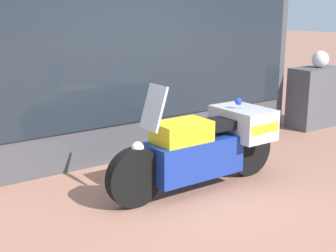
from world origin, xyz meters
TOP-DOWN VIEW (x-y plane):
  - ground_plane at (0.00, 0.00)m, footprint 60.00×60.00m
  - shop_building at (-0.47, 2.00)m, footprint 6.48×0.55m
  - window_display at (0.45, 2.03)m, footprint 4.97×0.30m
  - paramedic_motorcycle at (0.29, 0.37)m, footprint 2.41×0.78m
  - utility_cabinet at (3.77, 1.51)m, footprint 0.96×0.50m
  - white_helmet at (3.82, 1.49)m, footprint 0.30×0.30m

SIDE VIEW (x-z plane):
  - ground_plane at x=0.00m, z-range 0.00..0.00m
  - window_display at x=0.45m, z-range -0.50..1.41m
  - utility_cabinet at x=3.77m, z-range 0.00..1.08m
  - paramedic_motorcycle at x=0.29m, z-range -0.13..1.21m
  - white_helmet at x=3.82m, z-range 1.08..1.38m
  - shop_building at x=-0.47m, z-range 0.01..3.93m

